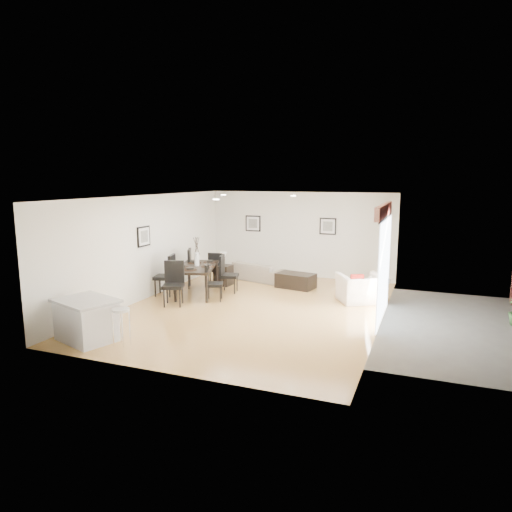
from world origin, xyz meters
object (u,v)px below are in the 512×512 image
at_px(armchair, 361,289).
at_px(dining_chair_wnear, 168,273).
at_px(sofa, 257,271).
at_px(kitchen_island, 87,320).
at_px(side_table, 224,275).
at_px(dining_chair_head, 174,280).
at_px(coffee_table, 296,281).
at_px(dining_chair_efar, 226,272).
at_px(dining_chair_enear, 211,280).
at_px(bar_stool, 121,314).
at_px(dining_chair_wfar, 185,266).
at_px(dining_chair_foot, 216,267).
at_px(dining_table, 197,269).

relative_size(armchair, dining_chair_wnear, 0.99).
bearing_deg(sofa, kitchen_island, 94.84).
relative_size(dining_chair_wnear, side_table, 1.86).
height_order(dining_chair_head, coffee_table, dining_chair_head).
xyz_separation_m(dining_chair_efar, kitchen_island, (-0.92, -4.44, -0.17)).
relative_size(dining_chair_enear, side_table, 1.60).
distance_m(dining_chair_efar, bar_stool, 4.44).
distance_m(armchair, dining_chair_wnear, 5.11).
relative_size(sofa, dining_chair_wfar, 1.66).
height_order(armchair, dining_chair_head, dining_chair_head).
xyz_separation_m(dining_chair_head, dining_chair_foot, (0.05, 2.31, -0.07)).
distance_m(dining_chair_wfar, dining_chair_enear, 1.66).
bearing_deg(side_table, dining_chair_efar, -59.93).
relative_size(dining_chair_wfar, bar_stool, 1.57).
height_order(sofa, dining_chair_head, dining_chair_head).
height_order(dining_chair_wfar, dining_chair_efar, dining_chair_wfar).
bearing_deg(dining_chair_head, dining_chair_foot, 68.16).
relative_size(dining_table, dining_chair_foot, 2.12).
relative_size(dining_table, dining_chair_wnear, 1.85).
xyz_separation_m(dining_table, dining_chair_head, (-0.03, -1.15, -0.09)).
relative_size(armchair, dining_chair_head, 1.01).
bearing_deg(armchair, dining_chair_wfar, -27.38).
xyz_separation_m(dining_table, dining_chair_wnear, (-0.65, -0.44, -0.08)).
xyz_separation_m(sofa, dining_chair_head, (-0.92, -3.36, 0.34)).
height_order(dining_chair_wfar, kitchen_island, dining_chair_wfar).
relative_size(sofa, bar_stool, 2.60).
relative_size(dining_chair_head, dining_chair_foot, 1.13).
bearing_deg(side_table, dining_chair_foot, -172.12).
bearing_deg(bar_stool, kitchen_island, -180.00).
height_order(dining_chair_head, kitchen_island, dining_chair_head).
relative_size(dining_chair_head, bar_stool, 1.52).
distance_m(dining_chair_foot, kitchen_island, 5.16).
bearing_deg(kitchen_island, dining_chair_enear, 93.28).
relative_size(dining_chair_wfar, dining_chair_foot, 1.16).
relative_size(dining_chair_efar, side_table, 1.74).
distance_m(sofa, dining_chair_efar, 1.80).
bearing_deg(kitchen_island, bar_stool, 18.19).
bearing_deg(dining_chair_wnear, dining_table, 109.40).
relative_size(dining_chair_wfar, dining_chair_enear, 1.18).
bearing_deg(armchair, dining_table, -20.33).
distance_m(dining_chair_enear, dining_chair_foot, 1.78).
xyz_separation_m(dining_chair_foot, bar_stool, (0.54, -5.15, 0.08)).
bearing_deg(coffee_table, dining_chair_head, -119.62).
distance_m(dining_chair_head, bar_stool, 2.89).
bearing_deg(dining_chair_enear, dining_table, 33.55).
distance_m(armchair, dining_table, 4.38).
distance_m(dining_chair_foot, side_table, 0.33).
bearing_deg(kitchen_island, dining_chair_wfar, 113.21).
xyz_separation_m(dining_chair_head, side_table, (0.26, 2.34, -0.31)).
height_order(sofa, dining_chair_efar, dining_chair_efar).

